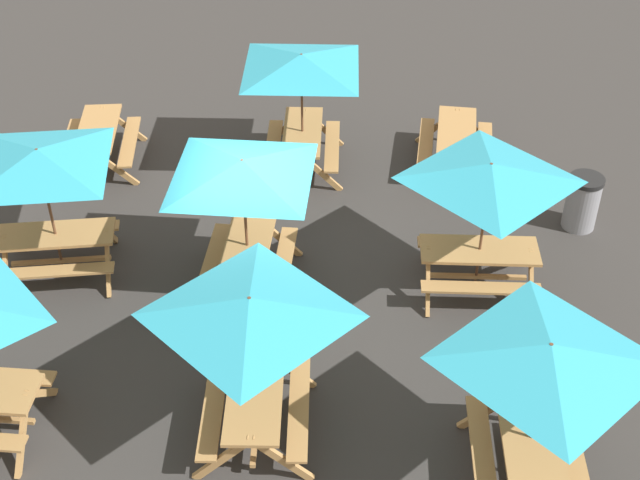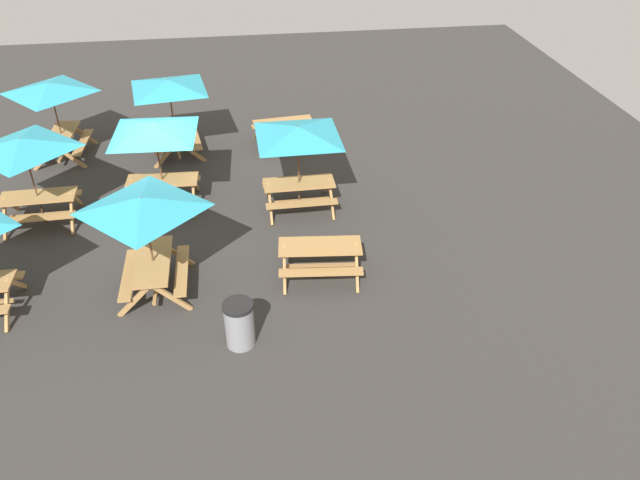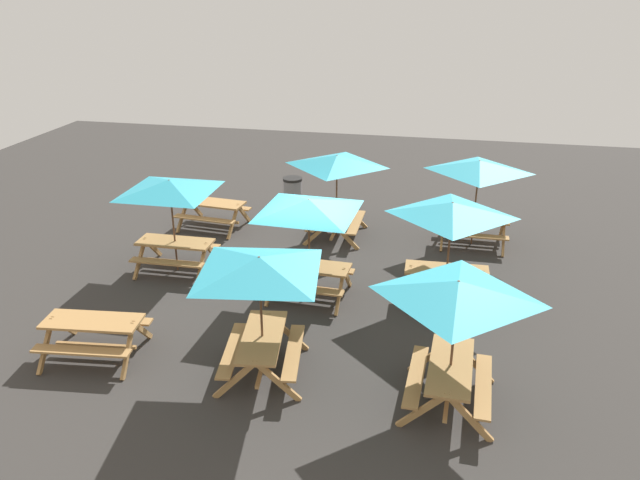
{
  "view_description": "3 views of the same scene",
  "coord_description": "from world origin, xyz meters",
  "px_view_note": "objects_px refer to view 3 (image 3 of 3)",
  "views": [
    {
      "loc": [
        10.83,
        1.23,
        9.1
      ],
      "look_at": [
        0.12,
        0.8,
        0.9
      ],
      "focal_mm": 50.0,
      "sensor_mm": 36.0,
      "label": 1
    },
    {
      "loc": [
        -1.92,
        14.14,
        8.5
      ],
      "look_at": [
        -3.48,
        3.18,
        0.9
      ],
      "focal_mm": 35.0,
      "sensor_mm": 36.0,
      "label": 2
    },
    {
      "loc": [
        2.88,
        -12.4,
        6.64
      ],
      "look_at": [
        0.12,
        0.8,
        0.9
      ],
      "focal_mm": 35.0,
      "sensor_mm": 36.0,
      "label": 3
    }
  ],
  "objects_px": {
    "picnic_table_1": "(213,209)",
    "picnic_table_2": "(457,299)",
    "picnic_table_5": "(170,193)",
    "picnic_table_7": "(337,167)",
    "picnic_table_0": "(260,274)",
    "picnic_table_3": "(93,330)",
    "picnic_table_6": "(309,213)",
    "trash_bin_gray": "(293,193)",
    "picnic_table_8": "(479,172)",
    "picnic_table_4": "(452,216)"
  },
  "relations": [
    {
      "from": "trash_bin_gray",
      "to": "picnic_table_7",
      "type": "bearing_deg",
      "value": -48.34
    },
    {
      "from": "picnic_table_1",
      "to": "picnic_table_0",
      "type": "bearing_deg",
      "value": -56.52
    },
    {
      "from": "picnic_table_6",
      "to": "trash_bin_gray",
      "type": "height_order",
      "value": "picnic_table_6"
    },
    {
      "from": "picnic_table_6",
      "to": "trash_bin_gray",
      "type": "bearing_deg",
      "value": 110.66
    },
    {
      "from": "picnic_table_4",
      "to": "picnic_table_6",
      "type": "bearing_deg",
      "value": -173.68
    },
    {
      "from": "picnic_table_1",
      "to": "picnic_table_5",
      "type": "xyz_separation_m",
      "value": [
        0.13,
        -2.84,
        1.43
      ]
    },
    {
      "from": "picnic_table_3",
      "to": "picnic_table_7",
      "type": "relative_size",
      "value": 0.83
    },
    {
      "from": "picnic_table_7",
      "to": "picnic_table_8",
      "type": "bearing_deg",
      "value": -86.17
    },
    {
      "from": "picnic_table_0",
      "to": "picnic_table_6",
      "type": "height_order",
      "value": "same"
    },
    {
      "from": "picnic_table_0",
      "to": "picnic_table_6",
      "type": "relative_size",
      "value": 0.99
    },
    {
      "from": "picnic_table_0",
      "to": "picnic_table_7",
      "type": "relative_size",
      "value": 1.2
    },
    {
      "from": "picnic_table_5",
      "to": "trash_bin_gray",
      "type": "height_order",
      "value": "picnic_table_5"
    },
    {
      "from": "picnic_table_7",
      "to": "trash_bin_gray",
      "type": "xyz_separation_m",
      "value": [
        -1.71,
        1.92,
        -1.49
      ]
    },
    {
      "from": "picnic_table_1",
      "to": "picnic_table_2",
      "type": "height_order",
      "value": "picnic_table_2"
    },
    {
      "from": "picnic_table_0",
      "to": "picnic_table_3",
      "type": "relative_size",
      "value": 1.45
    },
    {
      "from": "picnic_table_5",
      "to": "trash_bin_gray",
      "type": "distance_m",
      "value": 5.33
    },
    {
      "from": "picnic_table_1",
      "to": "picnic_table_6",
      "type": "height_order",
      "value": "picnic_table_6"
    },
    {
      "from": "picnic_table_0",
      "to": "picnic_table_6",
      "type": "bearing_deg",
      "value": -11.66
    },
    {
      "from": "picnic_table_0",
      "to": "trash_bin_gray",
      "type": "relative_size",
      "value": 2.85
    },
    {
      "from": "picnic_table_3",
      "to": "picnic_table_5",
      "type": "relative_size",
      "value": 0.68
    },
    {
      "from": "picnic_table_1",
      "to": "picnic_table_7",
      "type": "xyz_separation_m",
      "value": [
        3.54,
        0.06,
        1.43
      ]
    },
    {
      "from": "picnic_table_1",
      "to": "picnic_table_3",
      "type": "relative_size",
      "value": 1.0
    },
    {
      "from": "picnic_table_5",
      "to": "trash_bin_gray",
      "type": "relative_size",
      "value": 2.89
    },
    {
      "from": "picnic_table_2",
      "to": "trash_bin_gray",
      "type": "xyz_separation_m",
      "value": [
        -4.87,
        8.72,
        -1.49
      ]
    },
    {
      "from": "picnic_table_1",
      "to": "picnic_table_7",
      "type": "distance_m",
      "value": 3.82
    },
    {
      "from": "picnic_table_0",
      "to": "trash_bin_gray",
      "type": "distance_m",
      "value": 8.77
    },
    {
      "from": "picnic_table_0",
      "to": "picnic_table_1",
      "type": "height_order",
      "value": "picnic_table_0"
    },
    {
      "from": "picnic_table_4",
      "to": "picnic_table_5",
      "type": "xyz_separation_m",
      "value": [
        -6.43,
        0.24,
        0.0
      ]
    },
    {
      "from": "picnic_table_2",
      "to": "picnic_table_7",
      "type": "bearing_deg",
      "value": 27.66
    },
    {
      "from": "picnic_table_2",
      "to": "trash_bin_gray",
      "type": "relative_size",
      "value": 2.38
    },
    {
      "from": "picnic_table_5",
      "to": "picnic_table_7",
      "type": "distance_m",
      "value": 4.47
    },
    {
      "from": "picnic_table_1",
      "to": "picnic_table_7",
      "type": "relative_size",
      "value": 0.83
    },
    {
      "from": "picnic_table_3",
      "to": "picnic_table_4",
      "type": "relative_size",
      "value": 0.83
    },
    {
      "from": "picnic_table_3",
      "to": "picnic_table_7",
      "type": "distance_m",
      "value": 7.63
    },
    {
      "from": "picnic_table_5",
      "to": "picnic_table_6",
      "type": "relative_size",
      "value": 1.0
    },
    {
      "from": "picnic_table_7",
      "to": "picnic_table_0",
      "type": "bearing_deg",
      "value": 178.96
    },
    {
      "from": "picnic_table_2",
      "to": "picnic_table_5",
      "type": "relative_size",
      "value": 0.83
    },
    {
      "from": "picnic_table_6",
      "to": "picnic_table_3",
      "type": "bearing_deg",
      "value": -134.48
    },
    {
      "from": "picnic_table_6",
      "to": "trash_bin_gray",
      "type": "relative_size",
      "value": 2.88
    },
    {
      "from": "picnic_table_3",
      "to": "picnic_table_7",
      "type": "xyz_separation_m",
      "value": [
        3.37,
        6.7,
        1.43
      ]
    },
    {
      "from": "picnic_table_3",
      "to": "trash_bin_gray",
      "type": "distance_m",
      "value": 8.78
    },
    {
      "from": "picnic_table_2",
      "to": "picnic_table_7",
      "type": "height_order",
      "value": "same"
    },
    {
      "from": "picnic_table_4",
      "to": "picnic_table_7",
      "type": "relative_size",
      "value": 1.0
    },
    {
      "from": "picnic_table_2",
      "to": "picnic_table_4",
      "type": "distance_m",
      "value": 3.66
    },
    {
      "from": "picnic_table_3",
      "to": "picnic_table_8",
      "type": "xyz_separation_m",
      "value": [
        7.02,
        6.94,
        1.43
      ]
    },
    {
      "from": "picnic_table_1",
      "to": "picnic_table_8",
      "type": "distance_m",
      "value": 7.34
    },
    {
      "from": "trash_bin_gray",
      "to": "picnic_table_1",
      "type": "bearing_deg",
      "value": -132.73
    },
    {
      "from": "picnic_table_5",
      "to": "picnic_table_8",
      "type": "xyz_separation_m",
      "value": [
        7.06,
        3.14,
        0.0
      ]
    },
    {
      "from": "picnic_table_1",
      "to": "picnic_table_2",
      "type": "relative_size",
      "value": 0.83
    },
    {
      "from": "picnic_table_4",
      "to": "picnic_table_8",
      "type": "relative_size",
      "value": 1.0
    }
  ]
}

